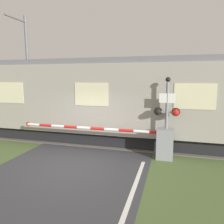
# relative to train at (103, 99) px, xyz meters

# --- Properties ---
(ground_plane) EXTENTS (80.00, 80.00, 0.00)m
(ground_plane) POSITION_rel_train_xyz_m (0.12, -3.62, -1.95)
(ground_plane) COLOR #4C6033
(track_bed) EXTENTS (36.00, 3.20, 0.13)m
(track_bed) POSITION_rel_train_xyz_m (0.12, 0.00, -1.93)
(track_bed) COLOR #666056
(track_bed) RESTS_ON ground_plane
(train) EXTENTS (14.68, 3.17, 3.81)m
(train) POSITION_rel_train_xyz_m (0.00, 0.00, 0.00)
(train) COLOR black
(train) RESTS_ON ground_plane
(crossing_barrier) EXTENTS (6.22, 0.44, 1.14)m
(crossing_barrier) POSITION_rel_train_xyz_m (2.50, -2.07, -1.30)
(crossing_barrier) COLOR gray
(crossing_barrier) RESTS_ON ground_plane
(signal_post) EXTENTS (0.93, 0.26, 3.02)m
(signal_post) POSITION_rel_train_xyz_m (3.08, -1.95, -0.23)
(signal_post) COLOR gray
(signal_post) RESTS_ON ground_plane
(catenary_pole) EXTENTS (0.20, 1.90, 6.89)m
(catenary_pole) POSITION_rel_train_xyz_m (-5.91, 2.37, 1.64)
(catenary_pole) COLOR slate
(catenary_pole) RESTS_ON ground_plane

